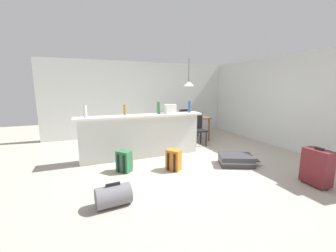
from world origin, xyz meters
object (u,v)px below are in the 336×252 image
bottle_clear (85,112)px  bottle_amber (125,110)px  backpack_orange (174,160)px  bottle_green (159,108)px  backpack_green (124,162)px  duffel_bag_grey (113,196)px  dining_chair_near_partition (197,127)px  dining_table (190,120)px  suitcase_flat_charcoal (236,160)px  dining_chair_far_side (183,121)px  grocery_bag (170,109)px  suitcase_upright_maroon (317,167)px  bottle_blue (189,107)px  pendant_lamp (189,84)px

bottle_clear → bottle_amber: size_ratio=1.09×
bottle_clear → backpack_orange: bearing=-30.1°
bottle_green → backpack_green: (-1.00, -0.78, -0.96)m
bottle_green → duffel_bag_grey: size_ratio=0.56×
bottle_green → dining_chair_near_partition: bearing=18.9°
dining_table → bottle_green: bearing=-143.5°
bottle_amber → suitcase_flat_charcoal: bearing=-32.3°
bottle_clear → dining_chair_far_side: size_ratio=0.28×
backpack_orange → dining_table: bearing=55.4°
grocery_bag → backpack_orange: (-0.33, -0.98, -0.93)m
bottle_green → suitcase_flat_charcoal: bearing=-45.4°
bottle_amber → dining_chair_far_side: bottle_amber is taller
dining_table → bottle_amber: bearing=-155.4°
dining_table → backpack_orange: size_ratio=2.62×
dining_chair_near_partition → dining_chair_far_side: 1.13m
dining_table → suitcase_upright_maroon: size_ratio=1.64×
bottle_clear → bottle_blue: bearing=1.1°
grocery_bag → backpack_orange: grocery_bag is taller
dining_table → dining_chair_far_side: 0.58m
bottle_green → dining_table: 1.80m
bottle_amber → dining_chair_near_partition: 2.28m
suitcase_upright_maroon → dining_table: bearing=98.3°
grocery_bag → dining_chair_far_side: bearing=55.0°
bottle_clear → backpack_green: bearing=-44.3°
bottle_clear → suitcase_upright_maroon: bottle_clear is taller
bottle_amber → backpack_green: (-0.19, -0.80, -0.94)m
dining_chair_far_side → grocery_bag: bearing=-125.0°
dining_table → dining_chair_far_side: dining_chair_far_side is taller
dining_chair_far_side → bottle_blue: bearing=-111.5°
bottle_amber → backpack_orange: size_ratio=0.57×
dining_chair_near_partition → backpack_orange: size_ratio=2.21×
bottle_clear → suitcase_upright_maroon: size_ratio=0.39×
pendant_lamp → suitcase_upright_maroon: pendant_lamp is taller
suitcase_flat_charcoal → pendant_lamp: bearing=89.4°
suitcase_upright_maroon → duffel_bag_grey: (-3.29, 0.62, -0.18)m
bottle_clear → bottle_blue: 2.43m
bottle_amber → backpack_green: bottle_amber is taller
grocery_bag → suitcase_upright_maroon: (1.64, -2.51, -0.80)m
bottle_amber → grocery_bag: size_ratio=0.93×
suitcase_upright_maroon → backpack_orange: size_ratio=1.60×
bottle_blue → dining_table: bottle_blue is taller
dining_chair_near_partition → bottle_clear: bearing=-168.7°
grocery_bag → dining_chair_near_partition: grocery_bag is taller
backpack_green → pendant_lamp: bearing=37.9°
grocery_bag → pendant_lamp: size_ratio=0.30×
bottle_green → grocery_bag: bottle_green is taller
grocery_bag → dining_chair_near_partition: (1.07, 0.54, -0.62)m
bottle_amber → bottle_blue: 1.60m
bottle_amber → bottle_green: bottle_green is taller
dining_chair_near_partition → bottle_blue: bearing=-135.6°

